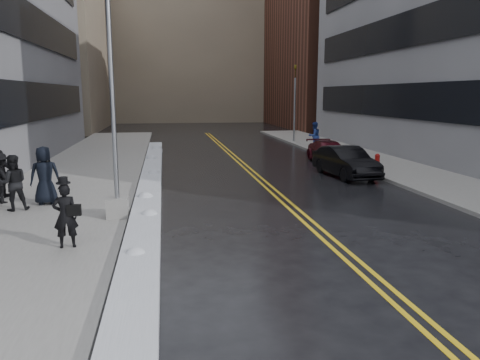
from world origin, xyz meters
name	(u,v)px	position (x,y,z in m)	size (l,w,h in m)	color
ground	(233,235)	(0.00, 0.00, 0.00)	(160.00, 160.00, 0.00)	black
sidewalk_west	(80,177)	(-5.75, 10.00, 0.07)	(5.50, 50.00, 0.15)	gray
sidewalk_east	(395,168)	(10.00, 10.00, 0.07)	(4.00, 50.00, 0.15)	gray
lane_line_left	(250,174)	(2.35, 10.00, 0.00)	(0.12, 50.00, 0.01)	gold
lane_line_right	(256,174)	(2.65, 10.00, 0.00)	(0.12, 50.00, 0.01)	gold
snow_ridge	(151,181)	(-2.45, 8.00, 0.17)	(0.90, 30.00, 0.34)	silver
building_west_far	(36,47)	(-15.50, 44.00, 9.00)	(14.00, 22.00, 18.00)	gray
building_east_far	(342,6)	(19.00, 42.00, 14.00)	(14.00, 20.00, 28.00)	#562D21
building_far	(187,46)	(2.00, 60.00, 11.00)	(36.00, 16.00, 22.00)	gray
lamppost	(114,140)	(-3.30, 2.00, 2.53)	(0.65, 0.65, 7.62)	gray
fire_hydrant	(377,160)	(9.00, 10.00, 0.55)	(0.26, 0.26, 0.73)	maroon
traffic_signal	(295,100)	(8.50, 24.00, 3.40)	(0.16, 0.20, 6.00)	gray
pedestrian_fedora	(65,216)	(-4.27, -0.78, 0.95)	(0.59, 0.39, 1.61)	black
pedestrian_b	(13,183)	(-6.70, 3.42, 1.06)	(0.89, 0.69, 1.82)	black
pedestrian_c	(45,175)	(-5.89, 4.18, 1.15)	(0.98, 0.64, 2.01)	black
pedestrian_d	(1,174)	(-7.74, 5.57, 1.03)	(1.03, 0.43, 1.76)	black
pedestrian_e	(0,178)	(-7.47, 4.60, 1.04)	(1.15, 0.66, 1.78)	black
pedestrian_east	(314,136)	(8.23, 18.01, 1.09)	(0.92, 0.72, 1.89)	navy
car_black	(346,162)	(6.65, 8.42, 0.72)	(1.53, 4.39, 1.45)	black
car_maroon	(329,152)	(7.50, 13.05, 0.62)	(1.73, 4.26, 1.24)	#450B15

